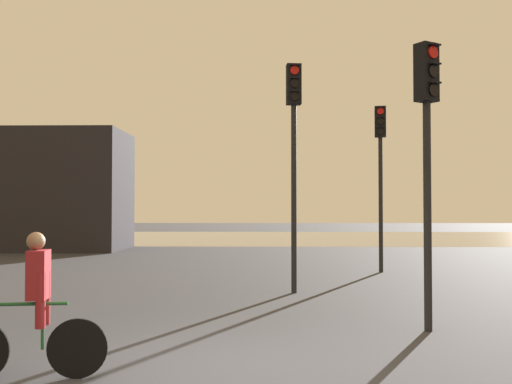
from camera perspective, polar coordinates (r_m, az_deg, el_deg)
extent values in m
plane|color=#333338|center=(6.92, -5.11, -17.41)|extent=(120.00, 120.00, 0.00)
cube|color=gray|center=(35.15, -0.14, -4.58)|extent=(80.00, 16.00, 0.01)
cube|color=black|center=(27.22, -21.73, 0.14)|extent=(8.47, 4.00, 5.24)
cylinder|color=black|center=(12.63, 3.81, -0.64)|extent=(0.12, 0.12, 4.17)
cube|color=black|center=(12.92, 3.79, 10.68)|extent=(0.34, 0.27, 0.90)
cylinder|color=red|center=(12.85, 3.88, 12.07)|extent=(0.19, 0.05, 0.19)
cube|color=black|center=(12.86, 3.89, 12.56)|extent=(0.20, 0.14, 0.02)
cylinder|color=black|center=(12.79, 3.88, 10.80)|extent=(0.19, 0.05, 0.19)
cube|color=black|center=(12.79, 3.89, 11.30)|extent=(0.20, 0.14, 0.02)
cylinder|color=black|center=(12.73, 3.88, 9.53)|extent=(0.19, 0.05, 0.19)
cube|color=black|center=(12.73, 3.90, 10.03)|extent=(0.20, 0.14, 0.02)
cylinder|color=black|center=(9.13, 16.77, -2.30)|extent=(0.12, 0.12, 3.52)
cube|color=black|center=(9.36, 16.67, 11.35)|extent=(0.40, 0.38, 0.90)
cylinder|color=red|center=(9.35, 17.29, 13.21)|extent=(0.18, 0.13, 0.19)
cube|color=black|center=(9.36, 17.38, 13.88)|extent=(0.22, 0.20, 0.02)
cylinder|color=black|center=(9.28, 17.31, 11.47)|extent=(0.18, 0.13, 0.19)
cube|color=black|center=(9.29, 17.40, 12.15)|extent=(0.22, 0.20, 0.02)
cylinder|color=black|center=(9.22, 17.32, 9.71)|extent=(0.18, 0.13, 0.19)
cube|color=black|center=(9.22, 17.41, 10.40)|extent=(0.22, 0.20, 0.02)
cylinder|color=black|center=(16.96, 12.37, -1.23)|extent=(0.12, 0.12, 3.93)
cube|color=black|center=(17.14, 12.32, 6.87)|extent=(0.35, 0.29, 0.90)
cylinder|color=red|center=(17.05, 12.33, 7.90)|extent=(0.19, 0.06, 0.19)
cube|color=black|center=(17.05, 12.33, 8.28)|extent=(0.21, 0.15, 0.02)
cylinder|color=black|center=(17.01, 12.34, 6.94)|extent=(0.19, 0.06, 0.19)
cube|color=black|center=(17.00, 12.34, 7.31)|extent=(0.21, 0.15, 0.02)
cylinder|color=black|center=(16.97, 12.34, 5.97)|extent=(0.19, 0.06, 0.19)
cube|color=black|center=(16.96, 12.35, 6.35)|extent=(0.21, 0.15, 0.02)
cylinder|color=black|center=(6.83, -17.43, -14.70)|extent=(0.66, 0.12, 0.66)
cylinder|color=#1E592D|center=(6.85, -21.78, -10.36)|extent=(0.84, 0.15, 0.04)
cylinder|color=#1E592D|center=(6.85, -20.56, -12.28)|extent=(0.04, 0.04, 0.55)
cylinder|color=maroon|center=(6.90, -20.33, -9.88)|extent=(0.11, 0.11, 0.60)
cylinder|color=maroon|center=(6.71, -20.75, -10.12)|extent=(0.11, 0.11, 0.60)
cube|color=maroon|center=(6.78, -20.93, -7.73)|extent=(0.24, 0.32, 0.54)
sphere|color=#846047|center=(6.76, -21.15, -4.60)|extent=(0.20, 0.20, 0.20)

